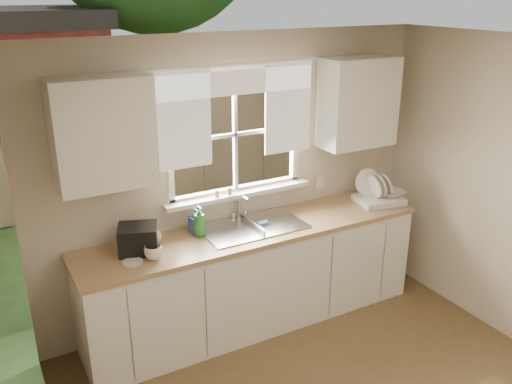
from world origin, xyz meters
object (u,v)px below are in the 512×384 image
dish_rack (378,195)px  black_appliance (138,239)px  cup (153,252)px  soap_bottle_a (199,221)px

dish_rack → black_appliance: (-2.30, 0.10, 0.04)m
dish_rack → cup: dish_rack is taller
soap_bottle_a → cup: soap_bottle_a is taller
cup → soap_bottle_a: bearing=39.0°
cup → black_appliance: (-0.06, 0.17, 0.05)m
cup → black_appliance: bearing=123.6°
soap_bottle_a → cup: 0.52m
cup → black_appliance: 0.19m
black_appliance → dish_rack: bearing=17.5°
cup → black_appliance: size_ratio=0.48×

